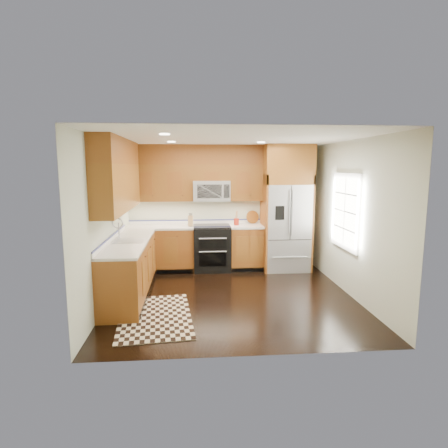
{
  "coord_description": "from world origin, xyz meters",
  "views": [
    {
      "loc": [
        -0.62,
        -5.99,
        2.17
      ],
      "look_at": [
        -0.09,
        0.6,
        1.14
      ],
      "focal_mm": 30.0,
      "sensor_mm": 36.0,
      "label": 1
    }
  ],
  "objects": [
    {
      "name": "refrigerator",
      "position": [
        1.3,
        1.63,
        1.3
      ],
      "size": [
        0.98,
        0.75,
        2.6
      ],
      "color": "#B2B2B7",
      "rests_on": "ground"
    },
    {
      "name": "window",
      "position": [
        1.98,
        0.2,
        1.4
      ],
      "size": [
        0.04,
        1.1,
        1.3
      ],
      "color": "white",
      "rests_on": "ground"
    },
    {
      "name": "sink_faucet",
      "position": [
        -1.73,
        0.23,
        0.99
      ],
      "size": [
        0.54,
        0.44,
        0.37
      ],
      "color": "#B2B2B7",
      "rests_on": "countertop"
    },
    {
      "name": "ground",
      "position": [
        0.0,
        0.0,
        0.0
      ],
      "size": [
        4.0,
        4.0,
        0.0
      ],
      "primitive_type": "plane",
      "color": "black",
      "rests_on": "ground"
    },
    {
      "name": "upper_cabinets",
      "position": [
        -1.15,
        1.09,
        2.02
      ],
      "size": [
        2.85,
        3.0,
        1.15
      ],
      "color": "brown",
      "rests_on": "ground"
    },
    {
      "name": "base_cabinets",
      "position": [
        -1.23,
        0.9,
        0.45
      ],
      "size": [
        2.85,
        3.0,
        0.9
      ],
      "color": "brown",
      "rests_on": "ground"
    },
    {
      "name": "cutting_board",
      "position": [
        0.64,
        1.94,
        0.95
      ],
      "size": [
        0.35,
        0.35,
        0.02
      ],
      "primitive_type": "cylinder",
      "rotation": [
        0.0,
        0.0,
        0.26
      ],
      "color": "brown",
      "rests_on": "countertop"
    },
    {
      "name": "rug",
      "position": [
        -1.2,
        -0.76,
        0.01
      ],
      "size": [
        1.18,
        1.79,
        0.01
      ],
      "primitive_type": "cube",
      "rotation": [
        0.0,
        0.0,
        0.1
      ],
      "color": "black",
      "rests_on": "ground"
    },
    {
      "name": "countertop",
      "position": [
        -1.09,
        1.01,
        0.92
      ],
      "size": [
        2.86,
        3.01,
        0.04
      ],
      "color": "white",
      "rests_on": "base_cabinets"
    },
    {
      "name": "microwave",
      "position": [
        -0.25,
        1.8,
        1.66
      ],
      "size": [
        0.76,
        0.4,
        0.42
      ],
      "color": "#B2B2B7",
      "rests_on": "ground"
    },
    {
      "name": "utensil_crock",
      "position": [
        0.27,
        1.74,
        1.04
      ],
      "size": [
        0.13,
        0.13,
        0.3
      ],
      "color": "maroon",
      "rests_on": "countertop"
    },
    {
      "name": "wall_right",
      "position": [
        2.0,
        0.0,
        1.3
      ],
      "size": [
        0.02,
        4.0,
        2.6
      ],
      "primitive_type": "cube",
      "color": "beige",
      "rests_on": "ground"
    },
    {
      "name": "wall_back",
      "position": [
        0.0,
        2.0,
        1.3
      ],
      "size": [
        4.0,
        0.02,
        2.6
      ],
      "primitive_type": "cube",
      "color": "beige",
      "rests_on": "ground"
    },
    {
      "name": "wall_left",
      "position": [
        -2.0,
        0.0,
        1.3
      ],
      "size": [
        0.02,
        4.0,
        2.6
      ],
      "primitive_type": "cube",
      "color": "beige",
      "rests_on": "ground"
    },
    {
      "name": "knife_block",
      "position": [
        -0.69,
        1.68,
        1.05
      ],
      "size": [
        0.11,
        0.15,
        0.27
      ],
      "color": "#A47F4F",
      "rests_on": "countertop"
    },
    {
      "name": "range",
      "position": [
        -0.25,
        1.67,
        0.47
      ],
      "size": [
        0.76,
        0.67,
        0.95
      ],
      "color": "black",
      "rests_on": "ground"
    }
  ]
}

